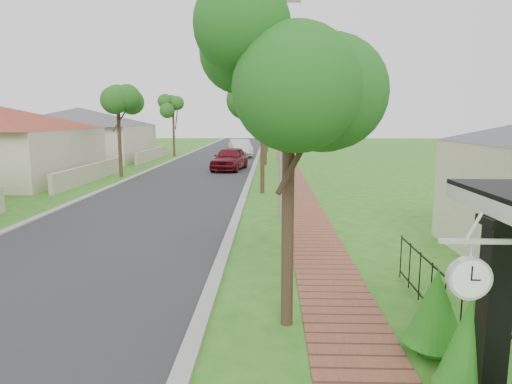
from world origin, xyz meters
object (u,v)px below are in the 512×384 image
(porch_post, at_px, (492,331))
(parked_car_white, at_px, (240,148))
(station_clock, at_px, (469,275))
(parked_car_red, at_px, (230,159))
(near_tree, at_px, (289,82))
(utility_pole, at_px, (282,107))

(porch_post, xyz_separation_m, parked_car_white, (-5.55, 38.56, -0.29))
(station_clock, bearing_deg, parked_car_white, 97.39)
(parked_car_red, relative_size, parked_car_white, 0.96)
(near_tree, bearing_deg, parked_car_white, 95.07)
(parked_car_white, bearing_deg, near_tree, -96.65)
(parked_car_red, relative_size, utility_pole, 0.61)
(porch_post, relative_size, parked_car_white, 0.50)
(parked_car_red, xyz_separation_m, parked_car_white, (0.00, 11.54, 0.00))
(porch_post, relative_size, utility_pole, 0.32)
(parked_car_white, xyz_separation_m, utility_pole, (3.30, -27.56, 3.20))
(porch_post, height_order, utility_pole, utility_pole)
(porch_post, xyz_separation_m, utility_pole, (-2.25, 11.00, 2.91))
(near_tree, distance_m, utility_pole, 8.50)
(parked_car_white, xyz_separation_m, near_tree, (3.20, -36.06, 3.39))
(porch_post, distance_m, parked_car_white, 38.95)
(parked_car_red, bearing_deg, station_clock, -70.45)
(near_tree, bearing_deg, station_clock, -57.42)
(parked_car_red, bearing_deg, parked_car_white, 99.11)
(near_tree, distance_m, station_clock, 4.12)
(parked_car_red, bearing_deg, near_tree, -73.46)
(parked_car_red, height_order, near_tree, near_tree)
(parked_car_white, bearing_deg, porch_post, -93.53)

